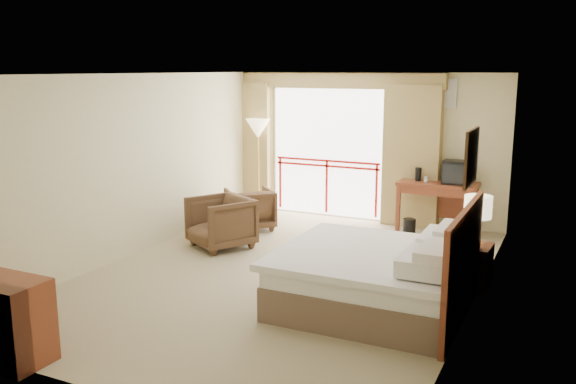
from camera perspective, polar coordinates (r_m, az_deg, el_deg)
The scene contains 28 objects.
floor at distance 8.44m, azimuth -0.24°, elevation -7.66°, with size 7.00×7.00×0.00m, color #998B69.
ceiling at distance 7.97m, azimuth -0.25°, elevation 10.99°, with size 7.00×7.00×0.00m, color white.
wall_back at distance 11.32m, azimuth 7.53°, elevation 4.19°, with size 5.00×5.00×0.00m, color beige.
wall_front at distance 5.26m, azimuth -17.19°, elevation -4.72°, with size 5.00×5.00×0.00m, color beige.
wall_left at distance 9.45m, azimuth -14.03°, elevation 2.50°, with size 7.00×7.00×0.00m, color beige.
wall_right at distance 7.38m, azimuth 17.50°, elevation -0.14°, with size 7.00×7.00×0.00m, color beige.
balcony_door at distance 11.59m, azimuth 3.71°, elevation 3.68°, with size 2.40×2.40×0.00m, color white.
balcony_railing at distance 11.63m, azimuth 3.65°, elevation 1.78°, with size 2.09×0.03×1.02m.
curtain_left at distance 12.18m, azimuth -3.76°, elevation 4.30°, with size 1.00×0.26×2.50m, color olive.
curtain_right at distance 10.95m, azimuth 11.50°, elevation 3.29°, with size 1.00×0.26×2.50m, color olive.
valance at distance 11.39m, azimuth 3.61°, elevation 10.37°, with size 4.40×0.22×0.28m, color olive.
hvac_vent at distance 10.87m, azimuth 14.22°, elevation 8.93°, with size 0.50×0.04×0.50m, color silver.
bed at distance 7.27m, azimuth 8.42°, elevation -7.85°, with size 2.13×2.06×0.97m.
headboard at distance 6.98m, azimuth 16.10°, elevation -6.65°, with size 0.06×2.10×1.30m, color maroon.
framed_art at distance 6.72m, azimuth 16.77°, elevation 3.13°, with size 0.04×0.72×0.60m.
nightstand at distance 8.17m, azimuth 16.98°, elevation -6.71°, with size 0.40×0.48×0.58m, color maroon.
table_lamp at distance 8.02m, azimuth 17.36°, elevation -1.42°, with size 0.34×0.34×0.61m.
phone at distance 7.94m, azimuth 16.60°, elevation -4.75°, with size 0.17×0.13×0.08m, color black.
desk at distance 10.77m, azimuth 13.89°, elevation -0.07°, with size 1.32×0.64×0.87m.
tv at distance 10.58m, azimuth 15.51°, elevation 1.78°, with size 0.44×0.35×0.40m.
coffee_maker at distance 10.73m, azimuth 12.08°, elevation 1.63°, with size 0.11×0.11×0.23m, color black.
cup at distance 10.66m, azimuth 12.79°, elevation 1.15°, with size 0.07×0.07×0.09m, color white.
wastebasket at distance 10.57m, azimuth 11.28°, elevation -3.18°, with size 0.21×0.21×0.27m, color black.
armchair_far at distance 10.78m, azimuth -3.55°, elevation -3.42°, with size 0.76×0.79×0.71m, color #452E1D.
armchair_near at distance 9.72m, azimuth -6.26°, elevation -5.14°, with size 0.86×0.89×0.81m, color #452E1D.
side_table at distance 10.29m, azimuth -6.68°, elevation -2.24°, with size 0.45×0.45×0.50m.
book at distance 10.26m, azimuth -6.70°, elevation -1.37°, with size 0.18×0.25×0.02m, color white.
floor_lamp at distance 11.78m, azimuth -2.82°, elevation 5.62°, with size 0.46×0.46×1.82m.
Camera 1 is at (3.48, -7.18, 2.77)m, focal length 38.00 mm.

